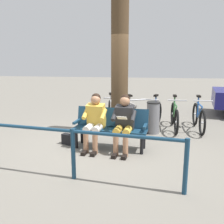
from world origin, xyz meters
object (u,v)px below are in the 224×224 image
at_px(person_companion, 95,119).
at_px(litter_bin, 153,118).
at_px(bicycle_black, 154,116).
at_px(bicycle_red, 111,113).
at_px(person_reading, 124,121).
at_px(bicycle_silver, 132,116).
at_px(bicycle_green, 174,116).
at_px(tree_trunk, 120,64).
at_px(bench, 111,125).
at_px(handbag, 68,139).
at_px(bicycle_blue, 199,117).

bearing_deg(person_companion, litter_bin, -127.34).
xyz_separation_m(bicycle_black, bicycle_red, (1.22, -0.15, 0.00)).
xyz_separation_m(person_reading, bicycle_silver, (-0.05, -1.77, -0.31)).
relative_size(bicycle_green, bicycle_red, 1.02).
relative_size(person_reading, tree_trunk, 0.33).
xyz_separation_m(tree_trunk, bicycle_silver, (-0.29, -0.48, -1.44)).
bearing_deg(bench, litter_bin, -121.54).
xyz_separation_m(bench, tree_trunk, (-0.06, -1.09, 1.29)).
height_order(tree_trunk, bicycle_red, tree_trunk).
distance_m(person_companion, bicycle_red, 1.97).
relative_size(handbag, tree_trunk, 0.08).
relative_size(bench, bicycle_black, 1.01).
bearing_deg(litter_bin, bicycle_green, -141.68).
height_order(litter_bin, bicycle_red, bicycle_red).
height_order(person_reading, bicycle_red, person_reading).
relative_size(tree_trunk, bicycle_green, 2.14).
height_order(person_reading, handbag, person_reading).
distance_m(person_companion, litter_bin, 1.85).
distance_m(person_reading, handbag, 1.42).
bearing_deg(bicycle_blue, handbag, -62.29).
relative_size(tree_trunk, bicycle_red, 2.18).
bearing_deg(bicycle_black, handbag, -33.46).
relative_size(bench, bicycle_blue, 0.98).
bearing_deg(bicycle_black, bicycle_silver, -64.47).
height_order(person_reading, bicycle_green, person_reading).
bearing_deg(bicycle_blue, person_reading, -44.68).
xyz_separation_m(tree_trunk, litter_bin, (-0.87, -0.11, -1.38)).
relative_size(bicycle_blue, bicycle_green, 1.00).
bearing_deg(bicycle_silver, handbag, -64.56).
bearing_deg(bicycle_blue, litter_bin, -68.39).
bearing_deg(bench, bicycle_black, -113.53).
bearing_deg(bicycle_blue, tree_trunk, -74.19).
bearing_deg(bicycle_black, bicycle_blue, 107.68).
distance_m(bicycle_black, bicycle_red, 1.23).
bearing_deg(handbag, bicycle_blue, -152.30).
xyz_separation_m(person_companion, bicycle_green, (-1.86, -1.80, -0.30)).
relative_size(bicycle_blue, bicycle_silver, 1.07).
height_order(person_companion, bicycle_green, person_companion).
distance_m(person_companion, tree_trunk, 1.71).
bearing_deg(bicycle_blue, bicycle_black, -88.83).
relative_size(person_companion, bicycle_silver, 0.77).
height_order(person_companion, tree_trunk, tree_trunk).
relative_size(bicycle_green, bicycle_black, 1.03).
xyz_separation_m(person_companion, tree_trunk, (-0.39, -1.22, 1.13)).
distance_m(person_companion, bicycle_blue, 3.11).
bearing_deg(litter_bin, person_reading, 65.75).
distance_m(bicycle_green, bicycle_red, 1.80).
distance_m(person_reading, bicycle_black, 2.00).
bearing_deg(bicycle_silver, bicycle_green, 71.40).
xyz_separation_m(bench, handbag, (0.99, -0.03, -0.39)).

